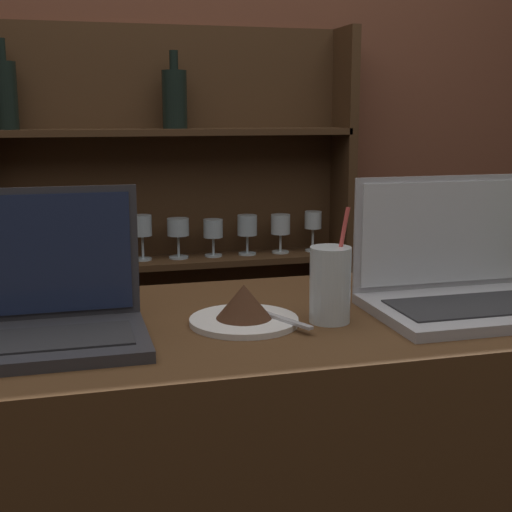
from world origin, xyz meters
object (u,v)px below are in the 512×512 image
Objects in this scene: laptop_near at (39,309)px; laptop_far at (461,282)px; cake_plate at (244,309)px; water_glass at (330,284)px.

laptop_far is at bearing 0.35° from laptop_near.
water_glass is at bearing -9.82° from cake_plate.
cake_plate is 0.95× the size of water_glass.
laptop_near is at bearing 178.25° from water_glass.
laptop_far is at bearing 4.14° from water_glass.
laptop_near is 0.91× the size of laptop_far.
water_glass is (0.14, -0.02, 0.04)m from cake_plate.
cake_plate is (0.32, 0.01, -0.03)m from laptop_near.
laptop_far reaches higher than cake_plate.
laptop_far is 1.79× the size of water_glass.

